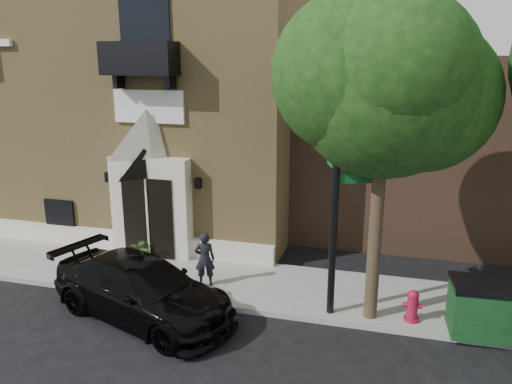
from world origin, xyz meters
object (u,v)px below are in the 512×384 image
Objects in this scene: pedestrian_near at (205,259)px; black_sedan at (142,289)px; street_sign at (336,182)px; dumpster at (494,309)px; fire_hydrant at (412,306)px.

black_sedan is at bearing 44.18° from pedestrian_near.
street_sign reaches higher than black_sedan.
black_sedan is 5.51m from street_sign.
pedestrian_near is at bearing 171.58° from dumpster.
dumpster reaches higher than fire_hydrant.
fire_hydrant is at bearing 172.35° from dumpster.
fire_hydrant is 0.40× the size of dumpster.
black_sedan is 3.33× the size of pedestrian_near.
black_sedan is 2.60× the size of dumpster.
black_sedan is at bearing 176.20° from street_sign.
street_sign is 4.32× the size of pedestrian_near.
pedestrian_near is (0.99, 1.82, 0.18)m from black_sedan.
street_sign is at bearing 153.02° from pedestrian_near.
street_sign is at bearing -56.40° from black_sedan.
street_sign reaches higher than dumpster.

